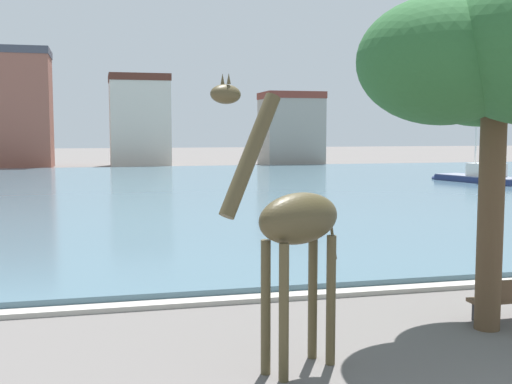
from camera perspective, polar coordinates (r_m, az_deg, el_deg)
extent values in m
cube|color=#476675|center=(42.66, -5.65, 0.16)|extent=(91.48, 54.42, 0.26)
cube|color=#ADA89E|center=(16.29, 8.48, -8.80)|extent=(91.48, 0.50, 0.12)
cylinder|color=#4C4228|center=(10.50, 2.49, -10.69)|extent=(0.17, 0.17, 2.27)
cylinder|color=#4C4228|center=(10.79, 0.86, -10.23)|extent=(0.17, 0.17, 2.27)
cylinder|color=#4C4228|center=(11.30, 6.67, -9.55)|extent=(0.17, 0.17, 2.27)
cylinder|color=#4C4228|center=(11.57, 5.06, -9.17)|extent=(0.17, 0.17, 2.27)
ellipsoid|color=#4C4228|center=(10.74, 3.89, -2.36)|extent=(1.86, 1.41, 0.87)
cylinder|color=#4C4228|center=(9.89, -0.51, 3.30)|extent=(1.16, 0.78, 1.94)
ellipsoid|color=#4C4228|center=(9.58, -2.71, 8.68)|extent=(0.61, 0.51, 0.29)
cone|color=#4C4228|center=(9.54, -2.44, 10.06)|extent=(0.06, 0.06, 0.17)
cone|color=#4C4228|center=(9.65, -2.99, 10.00)|extent=(0.06, 0.06, 0.17)
cylinder|color=#4C4228|center=(11.40, 6.80, -3.76)|extent=(0.24, 0.16, 0.92)
cube|color=navy|center=(50.26, 19.30, 0.91)|extent=(4.06, 7.39, 0.68)
ellipsoid|color=navy|center=(52.53, 16.57, 1.17)|extent=(2.63, 2.92, 0.64)
cube|color=slate|center=(50.24, 19.31, 1.33)|extent=(3.98, 7.25, 0.06)
cube|color=silver|center=(49.86, 19.79, 1.86)|extent=(2.19, 2.80, 0.94)
cylinder|color=silver|center=(50.48, 19.02, 6.24)|extent=(0.12, 0.12, 8.65)
cylinder|color=silver|center=(49.72, 19.95, 2.28)|extent=(0.73, 2.40, 0.08)
cylinder|color=brown|center=(13.81, 20.11, -2.47)|extent=(0.51, 0.51, 4.46)
ellipsoid|color=#285B2D|center=(13.79, 20.60, 12.26)|extent=(3.79, 3.79, 2.85)
ellipsoid|color=#285B2D|center=(14.56, 19.53, 10.46)|extent=(3.37, 3.37, 2.53)
ellipsoid|color=#285B2D|center=(13.04, 16.22, 11.13)|extent=(3.29, 3.29, 2.47)
cube|color=brown|center=(14.98, 21.55, -8.85)|extent=(1.80, 0.44, 0.08)
cube|color=black|center=(14.64, 19.18, -10.02)|extent=(0.08, 0.40, 0.45)
cube|color=#8E5142|center=(74.80, -21.03, 6.62)|extent=(8.60, 6.57, 12.08)
cube|color=#42424C|center=(75.24, -21.20, 11.52)|extent=(8.77, 6.70, 0.80)
cube|color=beige|center=(75.22, -10.31, 5.94)|extent=(6.65, 6.07, 9.61)
cube|color=#51281E|center=(75.46, -10.38, 9.89)|extent=(6.79, 6.19, 0.80)
cube|color=gray|center=(76.21, 3.13, 5.32)|extent=(6.77, 5.73, 7.77)
cube|color=brown|center=(76.32, 3.14, 8.54)|extent=(6.91, 5.84, 0.80)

